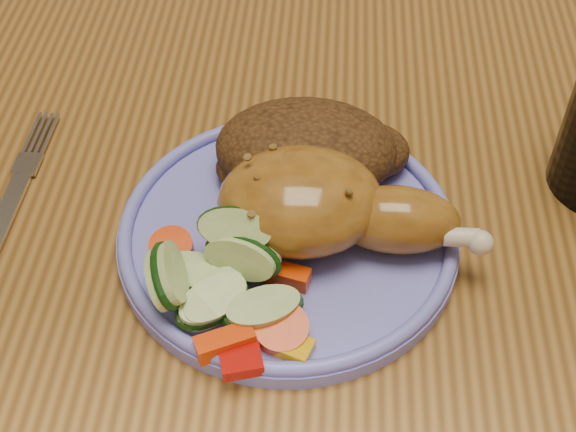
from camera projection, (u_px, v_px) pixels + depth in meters
The scene contains 7 objects.
dining_table at pixel (385, 213), 0.70m from camera, with size 0.90×1.40×0.75m.
plate at pixel (288, 236), 0.57m from camera, with size 0.24×0.24×0.01m, color #7072DD.
plate_rim at pixel (288, 226), 0.56m from camera, with size 0.24×0.24×0.01m, color #7072DD.
chicken_leg at pixel (324, 205), 0.54m from camera, with size 0.19×0.10×0.06m.
rice_pilaf at pixel (310, 151), 0.58m from camera, with size 0.14×0.10×0.06m.
vegetable_pile at pixel (221, 282), 0.51m from camera, with size 0.12×0.12×0.06m.
fork at pixel (9, 206), 0.59m from camera, with size 0.02×0.17×0.00m.
Camera 1 is at (-0.05, -0.48, 1.18)m, focal length 50.00 mm.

